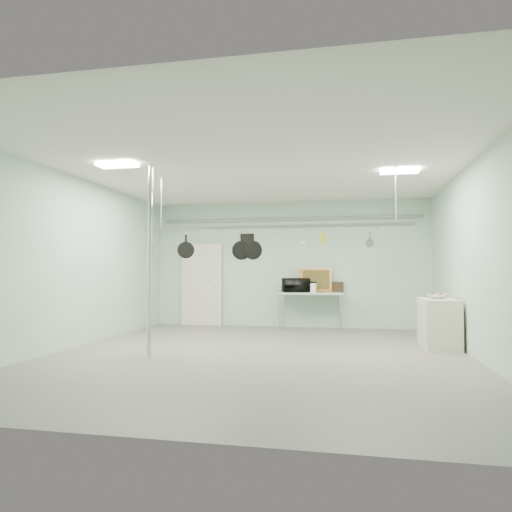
% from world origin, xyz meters
% --- Properties ---
extents(floor, '(8.00, 8.00, 0.00)m').
position_xyz_m(floor, '(0.00, 0.00, 0.00)').
color(floor, gray).
rests_on(floor, ground).
extents(ceiling, '(7.00, 8.00, 0.02)m').
position_xyz_m(ceiling, '(0.00, 0.00, 3.19)').
color(ceiling, silver).
rests_on(ceiling, back_wall).
extents(back_wall, '(7.00, 0.02, 3.20)m').
position_xyz_m(back_wall, '(0.00, 3.99, 1.60)').
color(back_wall, silver).
rests_on(back_wall, floor).
extents(right_wall, '(0.02, 8.00, 3.20)m').
position_xyz_m(right_wall, '(3.49, 0.00, 1.60)').
color(right_wall, silver).
rests_on(right_wall, floor).
extents(door, '(1.10, 0.10, 2.20)m').
position_xyz_m(door, '(-2.30, 3.94, 1.05)').
color(door, silver).
rests_on(door, floor).
extents(wall_vent, '(0.30, 0.04, 0.30)m').
position_xyz_m(wall_vent, '(-1.10, 3.97, 2.25)').
color(wall_vent, black).
rests_on(wall_vent, back_wall).
extents(conduit_pipe, '(6.60, 0.07, 0.07)m').
position_xyz_m(conduit_pipe, '(0.00, 3.90, 2.75)').
color(conduit_pipe, gray).
rests_on(conduit_pipe, back_wall).
extents(chrome_pole, '(0.08, 0.08, 3.20)m').
position_xyz_m(chrome_pole, '(-1.70, -0.60, 1.60)').
color(chrome_pole, silver).
rests_on(chrome_pole, floor).
extents(prep_table, '(1.60, 0.70, 0.91)m').
position_xyz_m(prep_table, '(0.60, 3.60, 0.83)').
color(prep_table, '#A8C6B4').
rests_on(prep_table, floor).
extents(side_cabinet, '(0.60, 1.20, 0.90)m').
position_xyz_m(side_cabinet, '(3.15, 1.40, 0.45)').
color(side_cabinet, beige).
rests_on(side_cabinet, floor).
extents(pot_rack, '(4.80, 0.06, 1.00)m').
position_xyz_m(pot_rack, '(0.20, 0.30, 2.23)').
color(pot_rack, '#B7B7BC').
rests_on(pot_rack, ceiling).
extents(light_panel_left, '(0.65, 0.30, 0.05)m').
position_xyz_m(light_panel_left, '(-2.20, -0.80, 3.16)').
color(light_panel_left, white).
rests_on(light_panel_left, ceiling).
extents(light_panel_right, '(0.65, 0.30, 0.05)m').
position_xyz_m(light_panel_right, '(2.40, 0.60, 3.16)').
color(light_panel_right, white).
rests_on(light_panel_right, ceiling).
extents(microwave, '(0.73, 0.62, 0.34)m').
position_xyz_m(microwave, '(0.24, 3.56, 1.08)').
color(microwave, black).
rests_on(microwave, prep_table).
extents(coffee_canister, '(0.17, 0.17, 0.23)m').
position_xyz_m(coffee_canister, '(0.68, 3.42, 1.02)').
color(coffee_canister, white).
rests_on(coffee_canister, prep_table).
extents(painting_large, '(0.78, 0.14, 0.58)m').
position_xyz_m(painting_large, '(0.71, 3.90, 1.20)').
color(painting_large, '#CA7836').
rests_on(painting_large, prep_table).
extents(painting_small, '(0.30, 0.10, 0.25)m').
position_xyz_m(painting_small, '(1.24, 3.90, 1.03)').
color(painting_small, '#2F1E10').
rests_on(painting_small, prep_table).
extents(fruit_bowl, '(0.44, 0.44, 0.09)m').
position_xyz_m(fruit_bowl, '(3.13, 1.42, 0.94)').
color(fruit_bowl, silver).
rests_on(fruit_bowl, side_cabinet).
extents(skillet_left, '(0.30, 0.16, 0.41)m').
position_xyz_m(skillet_left, '(-1.41, 0.30, 1.88)').
color(skillet_left, black).
rests_on(skillet_left, pot_rack).
extents(skillet_mid, '(0.34, 0.14, 0.47)m').
position_xyz_m(skillet_mid, '(-0.36, 0.30, 1.85)').
color(skillet_mid, black).
rests_on(skillet_mid, pot_rack).
extents(skillet_right, '(0.34, 0.10, 0.45)m').
position_xyz_m(skillet_right, '(-0.15, 0.30, 1.86)').
color(skillet_right, black).
rests_on(skillet_right, pot_rack).
extents(whisk, '(0.19, 0.19, 0.28)m').
position_xyz_m(whisk, '(0.71, 0.30, 1.94)').
color(whisk, silver).
rests_on(whisk, pot_rack).
extents(grater, '(0.09, 0.03, 0.21)m').
position_xyz_m(grater, '(1.08, 0.30, 1.98)').
color(grater, gold).
rests_on(grater, pot_rack).
extents(saucepan, '(0.16, 0.12, 0.26)m').
position_xyz_m(saucepan, '(1.87, 0.30, 1.95)').
color(saucepan, silver).
rests_on(saucepan, pot_rack).
extents(fruit_cluster, '(0.24, 0.24, 0.09)m').
position_xyz_m(fruit_cluster, '(3.13, 1.42, 0.98)').
color(fruit_cluster, '#98290E').
rests_on(fruit_cluster, fruit_bowl).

